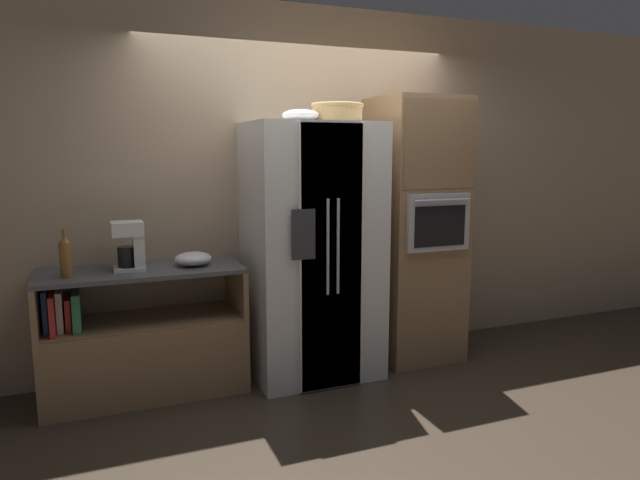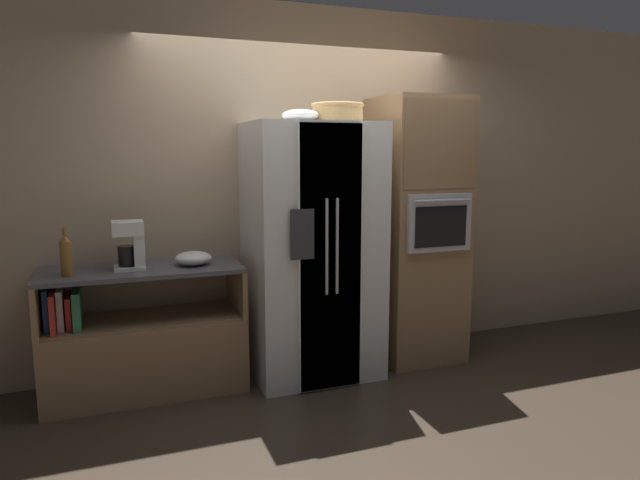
# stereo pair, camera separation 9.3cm
# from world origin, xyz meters

# --- Properties ---
(ground_plane) EXTENTS (20.00, 20.00, 0.00)m
(ground_plane) POSITION_xyz_m (0.00, 0.00, 0.00)
(ground_plane) COLOR #382D23
(wall_back) EXTENTS (12.00, 0.06, 2.80)m
(wall_back) POSITION_xyz_m (0.00, 0.46, 1.40)
(wall_back) COLOR tan
(wall_back) RESTS_ON ground_plane
(counter_left) EXTENTS (1.35, 0.58, 0.89)m
(counter_left) POSITION_xyz_m (-1.29, 0.14, 0.32)
(counter_left) COLOR #93704C
(counter_left) RESTS_ON ground_plane
(refrigerator) EXTENTS (0.93, 0.78, 1.89)m
(refrigerator) POSITION_xyz_m (-0.05, 0.06, 0.95)
(refrigerator) COLOR silver
(refrigerator) RESTS_ON ground_plane
(wall_oven) EXTENTS (0.65, 0.72, 2.10)m
(wall_oven) POSITION_xyz_m (0.85, 0.10, 1.05)
(wall_oven) COLOR #93704C
(wall_oven) RESTS_ON ground_plane
(wicker_basket) EXTENTS (0.38, 0.38, 0.13)m
(wicker_basket) POSITION_xyz_m (0.12, 0.00, 1.96)
(wicker_basket) COLOR tan
(wicker_basket) RESTS_ON refrigerator
(fruit_bowl) EXTENTS (0.27, 0.27, 0.08)m
(fruit_bowl) POSITION_xyz_m (-0.16, -0.01, 1.93)
(fruit_bowl) COLOR white
(fruit_bowl) RESTS_ON refrigerator
(bottle_tall) EXTENTS (0.07, 0.07, 0.31)m
(bottle_tall) POSITION_xyz_m (-1.74, 0.05, 1.02)
(bottle_tall) COLOR brown
(bottle_tall) RESTS_ON counter_left
(mixing_bowl) EXTENTS (0.26, 0.26, 0.10)m
(mixing_bowl) POSITION_xyz_m (-0.92, 0.12, 0.94)
(mixing_bowl) COLOR white
(mixing_bowl) RESTS_ON counter_left
(coffee_maker) EXTENTS (0.20, 0.19, 0.33)m
(coffee_maker) POSITION_xyz_m (-1.33, 0.13, 1.07)
(coffee_maker) COLOR white
(coffee_maker) RESTS_ON counter_left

